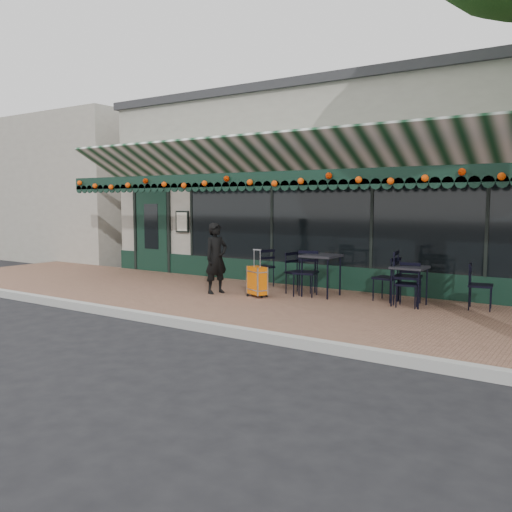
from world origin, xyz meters
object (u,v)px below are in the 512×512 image
Objects in this scene: chair_a_right at (408,278)px; chair_b_front at (305,273)px; suitcase at (257,281)px; chair_a_front at (408,285)px; cafe_table_b at (321,259)px; chair_a_left at (386,279)px; chair_a_extra at (481,286)px; chair_b_right at (298,273)px; chair_b_left at (263,267)px; cafe_table_a at (410,270)px; woman at (216,258)px.

chair_b_front is at bearing 87.31° from chair_a_right.
suitcase is 1.17× the size of chair_a_front.
cafe_table_b is 1.04× the size of chair_a_front.
chair_b_front is (-1.52, -0.37, 0.03)m from chair_a_left.
chair_b_right is at bearing 87.61° from chair_a_extra.
cafe_table_b is at bearing 83.30° from chair_a_right.
chair_a_left reaches higher than chair_a_extra.
chair_a_front is 0.88× the size of chair_b_front.
cafe_table_b is 0.60m from chair_b_right.
chair_b_left is (-3.42, 0.53, 0.03)m from chair_a_front.
chair_a_extra is 3.43m from chair_b_right.
chair_b_front reaches higher than chair_a_extra.
chair_b_left is at bearing 164.33° from chair_a_front.
suitcase is 0.97m from chair_b_front.
cafe_table_b is 1.31m from chair_a_left.
chair_b_front is (-2.04, -0.13, -0.19)m from cafe_table_a.
chair_b_left is at bearing 145.83° from chair_b_front.
chair_a_left is at bearing 63.76° from chair_a_right.
chair_a_front is at bearing -4.64° from cafe_table_b.
chair_b_left is (-3.41, 0.40, -0.22)m from cafe_table_a.
chair_a_extra is 0.97× the size of chair_b_left.
suitcase is 1.09× the size of chair_b_right.
suitcase is 2.85m from chair_a_right.
chair_b_left is 0.99× the size of chair_b_right.
chair_b_front is (0.24, -0.13, 0.03)m from chair_b_right.
chair_b_left is 1.47m from chair_b_front.
chair_a_left is 0.64m from chair_a_front.
cafe_table_a is (2.78, 0.76, 0.33)m from suitcase.
chair_b_right is at bearing -177.88° from cafe_table_b.
suitcase is at bearing 98.11° from chair_a_right.
chair_b_right is (-3.41, -0.35, 0.02)m from chair_a_extra.
woman is 1.59× the size of chair_b_front.
chair_a_right is 1.20× the size of chair_a_extra.
woman is at bearing 95.98° from chair_a_extra.
cafe_table_b is 2.94m from chair_a_extra.
chair_a_right reaches higher than chair_a_extra.
chair_a_left is at bearing 0.85° from chair_b_front.
woman is 3.38m from chair_a_left.
chair_b_left is at bearing 173.23° from cafe_table_a.
suitcase is 1.34m from cafe_table_b.
chair_a_extra reaches higher than chair_a_front.
suitcase is 2.47m from chair_a_left.
chair_a_left is at bearing -71.24° from chair_b_right.
chair_a_extra is at bearing 17.16° from cafe_table_a.
chair_a_left reaches higher than chair_a_front.
chair_b_right is (0.50, 0.76, 0.12)m from suitcase.
chair_a_right is at bearing -59.38° from woman.
chair_a_front is 2.05m from chair_b_front.
woman is 3.80m from chair_a_front.
chair_a_left is 0.99× the size of chair_b_right.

